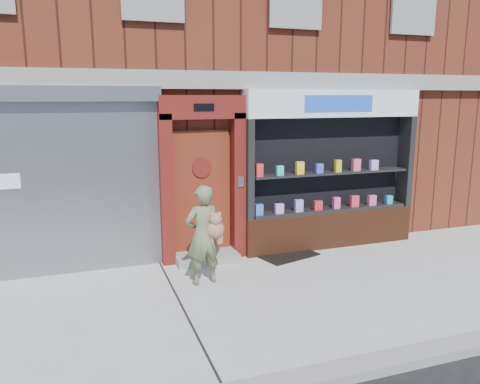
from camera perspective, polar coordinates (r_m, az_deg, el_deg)
name	(u,v)px	position (r m, az deg, el deg)	size (l,w,h in m)	color
ground	(285,293)	(7.16, 5.49, -12.16)	(80.00, 80.00, 0.00)	#9E9E99
curb	(369,367)	(5.48, 15.47, -19.82)	(60.00, 0.30, 0.12)	gray
building	(188,51)	(12.31, -6.32, 16.75)	(12.00, 8.16, 8.00)	#572114
shutter_bay	(65,171)	(7.96, -20.59, 2.47)	(3.10, 0.30, 3.04)	gray
red_door_bay	(203,179)	(8.19, -4.54, 1.56)	(1.52, 0.58, 2.90)	#4C100D
pharmacy_bay	(330,177)	(9.10, 10.93, 1.86)	(3.50, 0.41, 3.00)	#542714
woman	(204,234)	(7.25, -4.40, -5.17)	(0.64, 0.47, 1.57)	#636D47
doormat	(286,254)	(8.76, 5.65, -7.57)	(1.04, 0.73, 0.03)	black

